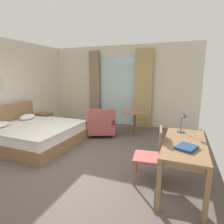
{
  "coord_description": "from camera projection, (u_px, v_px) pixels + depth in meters",
  "views": [
    {
      "loc": [
        2.1,
        -3.1,
        1.81
      ],
      "look_at": [
        0.64,
        0.74,
        0.96
      ],
      "focal_mm": 29.71,
      "sensor_mm": 36.0,
      "label": 1
    }
  ],
  "objects": [
    {
      "name": "ground",
      "position": [
        71.0,
        163.0,
        3.94
      ],
      "size": [
        5.74,
        7.09,
        0.1
      ],
      "primitive_type": "cube",
      "color": "#564C47"
    },
    {
      "name": "wall_back",
      "position": [
        120.0,
        86.0,
        6.66
      ],
      "size": [
        5.34,
        0.12,
        2.78
      ],
      "primitive_type": "cube",
      "color": "beige",
      "rests_on": "ground"
    },
    {
      "name": "balcony_glass_door",
      "position": [
        119.0,
        91.0,
        6.63
      ],
      "size": [
        1.37,
        0.02,
        2.44
      ],
      "primitive_type": "cube",
      "color": "silver",
      "rests_on": "ground"
    },
    {
      "name": "curtain_panel_left",
      "position": [
        95.0,
        88.0,
        6.83
      ],
      "size": [
        0.38,
        0.1,
        2.61
      ],
      "primitive_type": "cube",
      "color": "#897056",
      "rests_on": "ground"
    },
    {
      "name": "curtain_panel_right",
      "position": [
        143.0,
        89.0,
        6.2
      ],
      "size": [
        0.58,
        0.1,
        2.61
      ],
      "primitive_type": "cube",
      "color": "tan",
      "rests_on": "ground"
    },
    {
      "name": "bed",
      "position": [
        34.0,
        134.0,
        4.8
      ],
      "size": [
        2.14,
        1.95,
        0.98
      ],
      "color": "olive",
      "rests_on": "ground"
    },
    {
      "name": "nightstand",
      "position": [
        44.0,
        120.0,
        6.33
      ],
      "size": [
        0.45,
        0.47,
        0.51
      ],
      "color": "olive",
      "rests_on": "ground"
    },
    {
      "name": "writing_desk",
      "position": [
        184.0,
        147.0,
        2.92
      ],
      "size": [
        0.65,
        1.52,
        0.76
      ],
      "color": "olive",
      "rests_on": "ground"
    },
    {
      "name": "desk_chair",
      "position": [
        153.0,
        152.0,
        3.12
      ],
      "size": [
        0.49,
        0.51,
        0.94
      ],
      "color": "#9E4C47",
      "rests_on": "ground"
    },
    {
      "name": "desk_lamp",
      "position": [
        183.0,
        120.0,
        3.29
      ],
      "size": [
        0.17,
        0.21,
        0.4
      ],
      "color": "#4C4C51",
      "rests_on": "writing_desk"
    },
    {
      "name": "closed_book",
      "position": [
        186.0,
        147.0,
        2.63
      ],
      "size": [
        0.34,
        0.37,
        0.04
      ],
      "primitive_type": "cube",
      "rotation": [
        0.0,
        0.0,
        -0.43
      ],
      "color": "navy",
      "rests_on": "writing_desk"
    },
    {
      "name": "armchair_by_window",
      "position": [
        101.0,
        125.0,
        5.45
      ],
      "size": [
        1.0,
        0.96,
        0.85
      ],
      "color": "#9E4C47",
      "rests_on": "ground"
    },
    {
      "name": "round_cafe_table",
      "position": [
        135.0,
        117.0,
        5.61
      ],
      "size": [
        0.74,
        0.74,
        0.7
      ],
      "color": "olive",
      "rests_on": "ground"
    }
  ]
}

